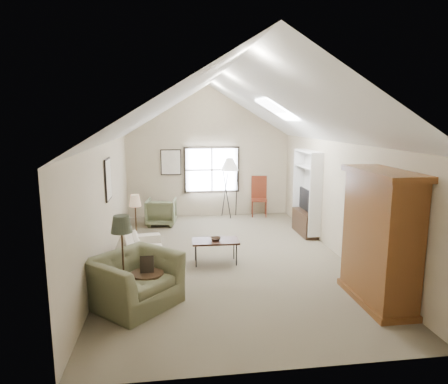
{
  "coord_description": "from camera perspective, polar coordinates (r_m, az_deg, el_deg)",
  "views": [
    {
      "loc": [
        -1.17,
        -8.23,
        3.0
      ],
      "look_at": [
        0.0,
        0.4,
        1.4
      ],
      "focal_mm": 32.0,
      "sensor_mm": 36.0,
      "label": 1
    }
  ],
  "objects": [
    {
      "name": "armchair_near",
      "position": [
        6.78,
        -12.66,
        -12.25
      ],
      "size": [
        1.7,
        1.71,
        0.84
      ],
      "primitive_type": "imported",
      "rotation": [
        0.0,
        0.0,
        0.8
      ],
      "color": "#626245",
      "rests_on": "ground"
    },
    {
      "name": "tan_lamp",
      "position": [
        9.4,
        -12.47,
        -4.22
      ],
      "size": [
        0.31,
        0.31,
        1.33
      ],
      "primitive_type": null,
      "rotation": [
        0.0,
        0.0,
        0.17
      ],
      "color": "tan",
      "rests_on": "ground"
    },
    {
      "name": "side_chair",
      "position": [
        12.46,
        5.05,
        -0.64
      ],
      "size": [
        0.56,
        0.56,
        1.24
      ],
      "primitive_type": "cube",
      "rotation": [
        0.0,
        0.0,
        -0.18
      ],
      "color": "brown",
      "rests_on": "ground"
    },
    {
      "name": "tripod_lamp",
      "position": [
        12.24,
        0.79,
        0.68
      ],
      "size": [
        0.61,
        0.61,
        1.86
      ],
      "primitive_type": null,
      "rotation": [
        0.0,
        0.0,
        0.15
      ],
      "color": "white",
      "rests_on": "ground"
    },
    {
      "name": "room_shell",
      "position": [
        8.31,
        0.38,
        11.84
      ],
      "size": [
        5.01,
        8.01,
        4.0
      ],
      "color": "#6B614C",
      "rests_on": "ground"
    },
    {
      "name": "armchair_far",
      "position": [
        11.56,
        -8.96,
        -2.82
      ],
      "size": [
        0.9,
        0.92,
        0.76
      ],
      "primitive_type": "imported",
      "rotation": [
        0.0,
        0.0,
        3.03
      ],
      "color": "#616949",
      "rests_on": "ground"
    },
    {
      "name": "coffee_table",
      "position": [
        8.49,
        -1.22,
        -8.5
      ],
      "size": [
        0.99,
        0.57,
        0.5
      ],
      "primitive_type": "cube",
      "rotation": [
        0.0,
        0.0,
        -0.03
      ],
      "color": "#392117",
      "rests_on": "ground"
    },
    {
      "name": "window",
      "position": [
        12.35,
        -1.75,
        3.2
      ],
      "size": [
        1.72,
        0.08,
        1.42
      ],
      "primitive_type": "cube",
      "color": "black",
      "rests_on": "room_shell"
    },
    {
      "name": "tv_panel",
      "position": [
        10.63,
        11.6,
        -1.08
      ],
      "size": [
        0.05,
        0.9,
        0.55
      ],
      "primitive_type": "cube",
      "color": "black",
      "rests_on": "media_console"
    },
    {
      "name": "skylight",
      "position": [
        9.46,
        7.58,
        11.66
      ],
      "size": [
        0.8,
        1.2,
        0.52
      ],
      "primitive_type": null,
      "color": "white",
      "rests_on": "room_shell"
    },
    {
      "name": "tv_alcove",
      "position": [
        10.6,
        11.75,
        0.14
      ],
      "size": [
        0.32,
        1.3,
        2.1
      ],
      "primitive_type": "cube",
      "color": "white",
      "rests_on": "ground"
    },
    {
      "name": "sofa",
      "position": [
        8.33,
        -10.96,
        -8.62
      ],
      "size": [
        1.17,
        2.23,
        0.62
      ],
      "primitive_type": "imported",
      "rotation": [
        0.0,
        0.0,
        1.74
      ],
      "color": "#ECE5CC",
      "rests_on": "ground"
    },
    {
      "name": "media_console",
      "position": [
        10.77,
        11.48,
        -4.32
      ],
      "size": [
        0.34,
        1.18,
        0.6
      ],
      "primitive_type": "cube",
      "color": "#382316",
      "rests_on": "ground"
    },
    {
      "name": "side_table",
      "position": [
        6.85,
        -10.83,
        -13.29
      ],
      "size": [
        0.61,
        0.61,
        0.53
      ],
      "primitive_type": "cylinder",
      "rotation": [
        0.0,
        0.0,
        0.17
      ],
      "color": "#3B2918",
      "rests_on": "ground"
    },
    {
      "name": "armoire",
      "position": [
        6.98,
        21.41,
        -6.11
      ],
      "size": [
        0.6,
        1.5,
        2.2
      ],
      "primitive_type": "cube",
      "color": "brown",
      "rests_on": "ground"
    },
    {
      "name": "bowl",
      "position": [
        8.4,
        -1.23,
        -6.71
      ],
      "size": [
        0.24,
        0.24,
        0.06
      ],
      "primitive_type": "imported",
      "rotation": [
        0.0,
        0.0,
        -0.03
      ],
      "color": "#352215",
      "rests_on": "coffee_table"
    },
    {
      "name": "wall_art",
      "position": [
        10.27,
        -11.64,
        3.08
      ],
      "size": [
        1.97,
        3.71,
        0.88
      ],
      "color": "black",
      "rests_on": "room_shell"
    },
    {
      "name": "dark_lamp",
      "position": [
        6.9,
        -14.24,
        -9.03
      ],
      "size": [
        0.41,
        0.41,
        1.48
      ],
      "primitive_type": null,
      "rotation": [
        0.0,
        0.0,
        0.17
      ],
      "color": "#25291D",
      "rests_on": "ground"
    }
  ]
}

